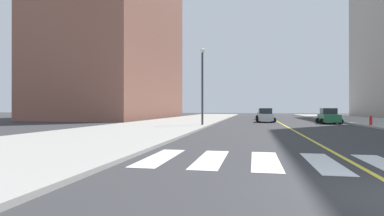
{
  "coord_description": "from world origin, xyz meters",
  "views": [
    {
      "loc": [
        -3.08,
        -6.43,
        1.73
      ],
      "look_at": [
        -9.75,
        27.01,
        1.77
      ],
      "focal_mm": 28.93,
      "sensor_mm": 36.0,
      "label": 1
    }
  ],
  "objects_px": {
    "car_green_nearest": "(329,116)",
    "fire_hydrant": "(371,121)",
    "car_black_second": "(263,114)",
    "car_silver_third": "(266,116)",
    "street_lamp": "(202,80)"
  },
  "relations": [
    {
      "from": "car_green_nearest",
      "to": "fire_hydrant",
      "type": "bearing_deg",
      "value": 117.28
    },
    {
      "from": "car_green_nearest",
      "to": "car_black_second",
      "type": "bearing_deg",
      "value": -61.8
    },
    {
      "from": "car_green_nearest",
      "to": "fire_hydrant",
      "type": "xyz_separation_m",
      "value": [
        2.55,
        -5.21,
        -0.24
      ]
    },
    {
      "from": "car_silver_third",
      "to": "fire_hydrant",
      "type": "relative_size",
      "value": 4.42
    },
    {
      "from": "car_green_nearest",
      "to": "car_silver_third",
      "type": "height_order",
      "value": "car_green_nearest"
    },
    {
      "from": "fire_hydrant",
      "to": "street_lamp",
      "type": "xyz_separation_m",
      "value": [
        -15.73,
        -2.47,
        3.94
      ]
    },
    {
      "from": "fire_hydrant",
      "to": "street_lamp",
      "type": "height_order",
      "value": "street_lamp"
    },
    {
      "from": "car_silver_third",
      "to": "street_lamp",
      "type": "bearing_deg",
      "value": -121.76
    },
    {
      "from": "fire_hydrant",
      "to": "car_green_nearest",
      "type": "bearing_deg",
      "value": 116.12
    },
    {
      "from": "fire_hydrant",
      "to": "car_black_second",
      "type": "bearing_deg",
      "value": 116.78
    },
    {
      "from": "car_black_second",
      "to": "street_lamp",
      "type": "height_order",
      "value": "street_lamp"
    },
    {
      "from": "car_silver_third",
      "to": "street_lamp",
      "type": "height_order",
      "value": "street_lamp"
    },
    {
      "from": "car_black_second",
      "to": "street_lamp",
      "type": "bearing_deg",
      "value": -108.0
    },
    {
      "from": "street_lamp",
      "to": "fire_hydrant",
      "type": "bearing_deg",
      "value": 8.92
    },
    {
      "from": "car_silver_third",
      "to": "street_lamp",
      "type": "distance_m",
      "value": 12.46
    }
  ]
}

